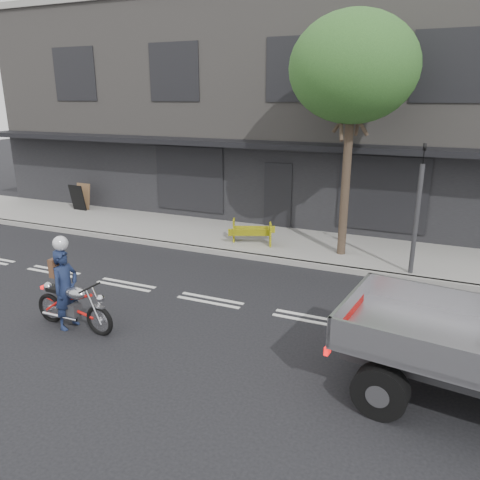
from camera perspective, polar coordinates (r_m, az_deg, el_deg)
The scene contains 10 objects.
ground at distance 11.09m, azimuth -3.65°, elevation -7.37°, with size 80.00×80.00×0.00m, color black.
sidewalk at distance 15.13m, azimuth 4.39°, elevation -0.27°, with size 32.00×3.20×0.15m, color gray.
kerb at distance 13.70m, azimuth 2.20°, elevation -2.12°, with size 32.00×0.20×0.15m, color gray.
building_main at distance 20.80m, azimuth 10.81°, elevation 15.26°, with size 26.00×10.00×8.00m, color slate.
street_tree at distance 13.41m, azimuth 13.65°, elevation 19.63°, with size 3.40×3.40×6.74m.
traffic_light_pole at distance 12.68m, azimuth 20.72°, elevation 2.60°, with size 0.12×0.12×3.50m.
motorcycle at distance 10.21m, azimuth -19.66°, elevation -7.42°, with size 1.99×0.58×1.02m.
rider at distance 10.19m, azimuth -20.46°, elevation -5.63°, with size 0.61×0.40×1.68m, color #172140.
construction_barrier at distance 14.49m, azimuth 1.16°, elevation 0.82°, with size 1.32×0.53×0.74m, color #FCF60D, non-canonical shape.
sandwich_board at distance 19.94m, azimuth -19.21°, elevation 4.88°, with size 0.66×0.44×1.05m, color black, non-canonical shape.
Camera 1 is at (4.62, -8.97, 4.61)m, focal length 35.00 mm.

